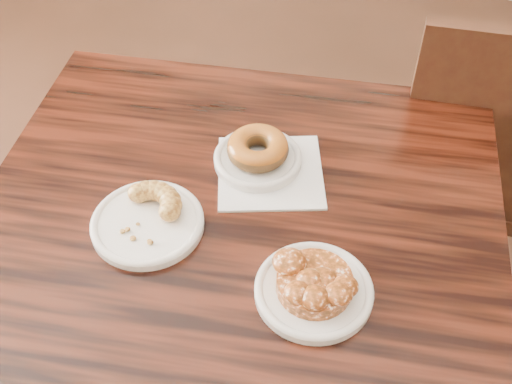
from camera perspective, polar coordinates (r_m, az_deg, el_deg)
The scene contains 9 objects.
cafe_table at distance 1.26m, azimuth -1.66°, elevation -14.53°, with size 0.80×0.80×0.75m, color black.
chair_far at distance 1.56m, azimuth 18.83°, elevation 2.41°, with size 0.42×0.42×0.90m, color black, non-canonical shape.
napkin at distance 1.03m, azimuth 1.28°, elevation 1.78°, with size 0.17×0.17×0.00m, color white.
plate_donut at distance 1.04m, azimuth 0.16°, elevation 2.95°, with size 0.14×0.14×0.01m, color silver.
plate_cruller at distance 0.96m, azimuth -9.62°, elevation -2.80°, with size 0.17×0.17×0.01m, color white.
plate_fritter at distance 0.88m, azimuth 5.15°, elevation -8.76°, with size 0.16×0.16×0.01m, color white.
glazed_donut at distance 1.02m, azimuth 0.16°, elevation 3.91°, with size 0.10×0.10×0.04m, color #995616.
apple_fritter at distance 0.86m, azimuth 5.25°, elevation -7.90°, with size 0.14×0.14×0.03m, color #441F07, non-canonical shape.
cruller_fragment at distance 0.94m, azimuth -9.77°, elevation -1.98°, with size 0.11×0.11×0.03m, color brown, non-canonical shape.
Camera 1 is at (0.30, -0.29, 1.48)m, focal length 45.00 mm.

